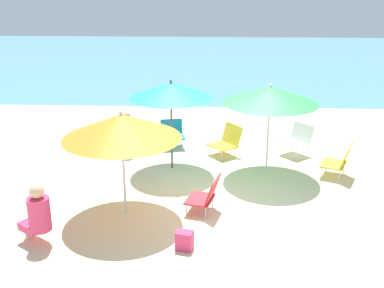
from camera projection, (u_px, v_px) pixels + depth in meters
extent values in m
plane|color=beige|center=(220.00, 203.00, 8.53)|extent=(40.00, 40.00, 0.00)
cube|color=#5693A3|center=(217.00, 60.00, 22.00)|extent=(40.00, 16.00, 0.01)
cylinder|color=silver|center=(268.00, 131.00, 9.50)|extent=(0.04, 0.04, 1.78)
cone|color=green|center=(270.00, 95.00, 9.26)|extent=(1.85, 1.85, 0.33)
sphere|color=silver|center=(271.00, 85.00, 9.19)|extent=(0.06, 0.06, 0.06)
cylinder|color=#4C4C51|center=(172.00, 127.00, 9.75)|extent=(0.04, 0.04, 1.79)
cone|color=teal|center=(171.00, 90.00, 9.50)|extent=(1.65, 1.65, 0.30)
sphere|color=#4C4C51|center=(171.00, 81.00, 9.44)|extent=(0.06, 0.06, 0.06)
cylinder|color=silver|center=(124.00, 165.00, 7.91)|extent=(0.04, 0.04, 1.73)
cone|color=orange|center=(122.00, 126.00, 7.68)|extent=(1.90, 1.90, 0.39)
sphere|color=silver|center=(121.00, 112.00, 7.61)|extent=(0.06, 0.06, 0.06)
cube|color=gold|center=(333.00, 164.00, 9.59)|extent=(0.62, 0.68, 0.03)
cube|color=gold|center=(347.00, 155.00, 9.41)|extent=(0.37, 0.57, 0.43)
cylinder|color=silver|center=(321.00, 173.00, 9.52)|extent=(0.02, 0.02, 0.24)
cylinder|color=silver|center=(326.00, 165.00, 9.89)|extent=(0.02, 0.02, 0.24)
cylinder|color=silver|center=(340.00, 176.00, 9.37)|extent=(0.02, 0.02, 0.24)
cylinder|color=silver|center=(344.00, 168.00, 9.74)|extent=(0.02, 0.02, 0.24)
cube|color=gold|center=(223.00, 146.00, 10.63)|extent=(0.71, 0.73, 0.03)
cube|color=gold|center=(232.00, 134.00, 10.69)|extent=(0.46, 0.54, 0.43)
cylinder|color=silver|center=(222.00, 156.00, 10.40)|extent=(0.02, 0.02, 0.22)
cylinder|color=silver|center=(210.00, 150.00, 10.75)|extent=(0.02, 0.02, 0.22)
cylinder|color=silver|center=(236.00, 152.00, 10.60)|extent=(0.02, 0.02, 0.22)
cylinder|color=silver|center=(223.00, 147.00, 10.95)|extent=(0.02, 0.02, 0.22)
cube|color=red|center=(200.00, 199.00, 8.18)|extent=(0.54, 0.62, 0.03)
cube|color=red|center=(213.00, 189.00, 8.04)|extent=(0.29, 0.55, 0.41)
cylinder|color=silver|center=(186.00, 210.00, 8.08)|extent=(0.02, 0.02, 0.21)
cylinder|color=silver|center=(194.00, 199.00, 8.46)|extent=(0.02, 0.02, 0.21)
cylinder|color=silver|center=(206.00, 213.00, 7.98)|extent=(0.02, 0.02, 0.21)
cylinder|color=silver|center=(213.00, 202.00, 8.36)|extent=(0.02, 0.02, 0.21)
cube|color=teal|center=(173.00, 137.00, 11.14)|extent=(0.59, 0.58, 0.03)
cube|color=teal|center=(171.00, 126.00, 11.32)|extent=(0.52, 0.24, 0.33)
cylinder|color=silver|center=(183.00, 145.00, 11.03)|extent=(0.02, 0.02, 0.24)
cylinder|color=silver|center=(166.00, 146.00, 10.97)|extent=(0.02, 0.02, 0.24)
cylinder|color=silver|center=(180.00, 139.00, 11.39)|extent=(0.02, 0.02, 0.24)
cylinder|color=silver|center=(163.00, 140.00, 11.33)|extent=(0.02, 0.02, 0.24)
cube|color=white|center=(294.00, 144.00, 10.65)|extent=(0.72, 0.73, 0.03)
cube|color=white|center=(302.00, 132.00, 10.74)|extent=(0.48, 0.50, 0.39)
cylinder|color=silver|center=(296.00, 154.00, 10.42)|extent=(0.02, 0.02, 0.26)
cylinder|color=silver|center=(280.00, 149.00, 10.74)|extent=(0.02, 0.02, 0.26)
cylinder|color=silver|center=(307.00, 150.00, 10.66)|extent=(0.02, 0.02, 0.26)
cylinder|color=silver|center=(292.00, 145.00, 10.97)|extent=(0.02, 0.02, 0.26)
cube|color=#DB3866|center=(34.00, 226.00, 7.26)|extent=(0.48, 0.47, 0.12)
cylinder|color=#DBAD84|center=(28.00, 230.00, 7.40)|extent=(0.12, 0.12, 0.26)
cylinder|color=#DB3866|center=(39.00, 214.00, 7.07)|extent=(0.32, 0.32, 0.51)
sphere|color=#DBAD84|center=(37.00, 191.00, 6.95)|extent=(0.22, 0.22, 0.22)
cube|color=#DB3866|center=(119.00, 142.00, 10.76)|extent=(0.39, 0.35, 0.12)
cylinder|color=tan|center=(113.00, 147.00, 10.82)|extent=(0.12, 0.12, 0.27)
cylinder|color=#DB3866|center=(127.00, 132.00, 10.65)|extent=(0.31, 0.31, 0.48)
sphere|color=tan|center=(126.00, 117.00, 10.53)|extent=(0.21, 0.21, 0.21)
cube|color=#DB3866|center=(184.00, 241.00, 7.09)|extent=(0.28, 0.23, 0.29)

